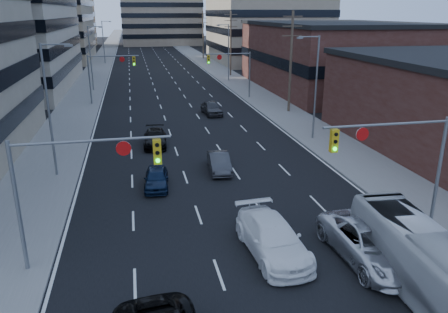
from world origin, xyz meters
name	(u,v)px	position (x,y,z in m)	size (l,w,h in m)	color
road_surface	(147,49)	(0.00, 130.00, 0.01)	(18.00, 300.00, 0.02)	black
sidewalk_left	(108,49)	(-11.50, 130.00, 0.07)	(5.00, 300.00, 0.15)	slate
sidewalk_right	(184,48)	(11.50, 130.00, 0.07)	(5.00, 300.00, 0.15)	slate
office_left_far	(43,25)	(-24.00, 100.00, 8.00)	(20.00, 30.00, 16.00)	gray
storefront_right_mid	(334,58)	(24.00, 50.00, 4.50)	(20.00, 30.00, 9.00)	#472119
office_right_far	(265,30)	(25.00, 88.00, 7.00)	(22.00, 28.00, 14.00)	gray
bg_block_left	(52,14)	(-28.00, 140.00, 10.00)	(24.00, 24.00, 20.00)	#ADA089
bg_block_right	(247,28)	(32.00, 130.00, 6.00)	(22.00, 22.00, 12.00)	gray
signal_near_left	(78,175)	(-7.45, 8.00, 4.33)	(6.59, 0.33, 6.00)	slate
signal_near_right	(397,153)	(7.45, 8.00, 4.33)	(6.59, 0.33, 6.00)	slate
signal_far_left	(108,69)	(-7.68, 45.00, 4.30)	(6.09, 0.33, 6.00)	slate
signal_far_right	(232,66)	(7.68, 45.00, 4.30)	(6.09, 0.33, 6.00)	slate
utility_pole_block	(291,61)	(12.20, 36.00, 5.78)	(2.20, 0.28, 11.00)	#4C3D2D
utility_pole_midblock	(231,42)	(12.20, 66.00, 5.78)	(2.20, 0.28, 11.00)	#4C3D2D
utility_pole_distant	(203,34)	(12.20, 96.00, 5.78)	(2.20, 0.28, 11.00)	#4C3D2D
streetlight_left_near	(50,105)	(-10.34, 20.00, 5.05)	(2.03, 0.22, 9.00)	slate
streetlight_left_mid	(91,55)	(-10.34, 55.00, 5.05)	(2.03, 0.22, 9.00)	slate
streetlight_left_far	(104,40)	(-10.34, 90.00, 5.05)	(2.03, 0.22, 9.00)	slate
streetlight_right_near	(314,83)	(10.34, 25.00, 5.05)	(2.03, 0.22, 9.00)	slate
streetlight_right_far	(228,50)	(10.34, 60.00, 5.05)	(2.03, 0.22, 9.00)	slate
white_van	(272,238)	(0.99, 7.20, 0.83)	(2.32, 5.71, 1.66)	white
silver_suv	(371,243)	(5.20, 5.76, 0.86)	(2.85, 6.17, 1.72)	silver
transit_bus	(430,267)	(6.00, 2.80, 1.38)	(2.31, 9.89, 2.76)	silver
sedan_blue	(156,178)	(-3.84, 16.57, 0.64)	(1.52, 3.78, 1.29)	#0C1A33
sedan_grey_center	(219,162)	(0.75, 18.77, 0.66)	(1.39, 3.99, 1.32)	#353538
sedan_black_far	(155,138)	(-3.38, 25.98, 0.67)	(1.88, 4.62, 1.34)	black
sedan_grey_right	(211,108)	(3.44, 36.69, 0.74)	(1.75, 4.35, 1.48)	#363638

